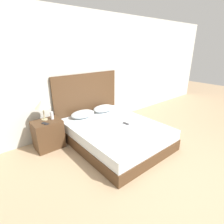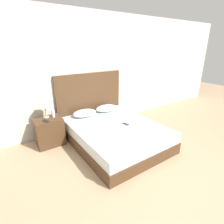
{
  "view_description": "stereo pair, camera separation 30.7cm",
  "coord_description": "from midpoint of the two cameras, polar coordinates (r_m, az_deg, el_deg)",
  "views": [
    {
      "loc": [
        -2.15,
        -1.15,
        1.95
      ],
      "look_at": [
        -0.01,
        1.44,
        0.68
      ],
      "focal_mm": 28.0,
      "sensor_mm": 36.0,
      "label": 1
    },
    {
      "loc": [
        -1.91,
        -1.33,
        1.95
      ],
      "look_at": [
        -0.01,
        1.44,
        0.68
      ],
      "focal_mm": 28.0,
      "sensor_mm": 36.0,
      "label": 2
    }
  ],
  "objects": [
    {
      "name": "phone_on_nightstand",
      "position": [
        3.57,
        -18.53,
        -2.84
      ],
      "size": [
        0.11,
        0.16,
        0.01
      ],
      "color": "black",
      "rests_on": "nightstand"
    },
    {
      "name": "toiletry_bottle",
      "position": [
        3.71,
        -16.42,
        -0.47
      ],
      "size": [
        0.06,
        0.06,
        0.16
      ],
      "color": "silver",
      "rests_on": "nightstand"
    },
    {
      "name": "pillow_left",
      "position": [
        4.05,
        -6.81,
        -0.37
      ],
      "size": [
        0.56,
        0.38,
        0.15
      ],
      "color": "silver",
      "rests_on": "bed"
    },
    {
      "name": "wall_back",
      "position": [
        4.27,
        -5.73,
        12.6
      ],
      "size": [
        10.0,
        0.06,
        2.7
      ],
      "color": "silver",
      "rests_on": "ground_plane"
    },
    {
      "name": "nightstand",
      "position": [
        3.8,
        -17.64,
        -6.2
      ],
      "size": [
        0.54,
        0.41,
        0.58
      ],
      "color": "#4C331E",
      "rests_on": "ground_plane"
    },
    {
      "name": "ground_plane",
      "position": [
        3.08,
        19.72,
        -20.04
      ],
      "size": [
        16.0,
        16.0,
        0.0
      ],
      "primitive_type": "plane",
      "color": "tan"
    },
    {
      "name": "bed",
      "position": [
        3.71,
        3.3,
        -7.25
      ],
      "size": [
        1.63,
        2.06,
        0.43
      ],
      "color": "#4C331E",
      "rests_on": "ground_plane"
    },
    {
      "name": "table_lamp",
      "position": [
        3.65,
        -19.07,
        2.99
      ],
      "size": [
        0.29,
        0.29,
        0.42
      ],
      "color": "tan",
      "rests_on": "nightstand"
    },
    {
      "name": "phone_on_bed",
      "position": [
        3.65,
        6.9,
        -3.96
      ],
      "size": [
        0.09,
        0.16,
        0.01
      ],
      "color": "#232328",
      "rests_on": "bed"
    },
    {
      "name": "pillow_right",
      "position": [
        4.34,
        0.16,
        1.23
      ],
      "size": [
        0.56,
        0.38,
        0.15
      ],
      "color": "silver",
      "rests_on": "bed"
    },
    {
      "name": "headboard",
      "position": [
        4.34,
        -5.07,
        3.67
      ],
      "size": [
        1.71,
        0.05,
        1.36
      ],
      "color": "#4C331E",
      "rests_on": "ground_plane"
    }
  ]
}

